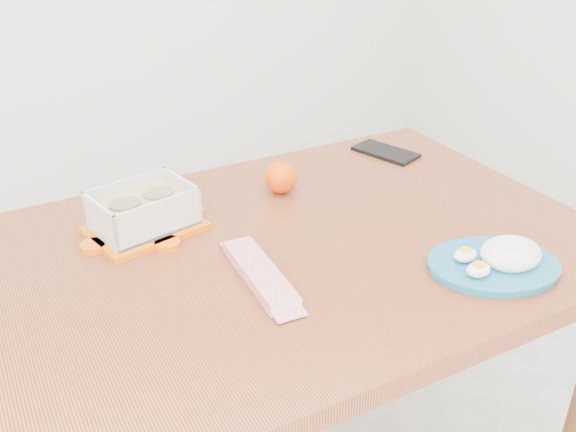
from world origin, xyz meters
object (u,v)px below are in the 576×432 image
orange_fruit (281,177)px  smartphone (386,152)px  dining_table (288,287)px  food_container (143,211)px  rice_plate (499,259)px

orange_fruit → smartphone: size_ratio=0.45×
dining_table → food_container: bearing=141.1°
orange_fruit → dining_table: bearing=-119.1°
orange_fruit → rice_plate: size_ratio=0.23×
dining_table → food_container: food_container is taller
food_container → smartphone: (0.66, 0.04, -0.04)m
dining_table → food_container: size_ratio=5.49×
dining_table → smartphone: size_ratio=7.86×
food_container → rice_plate: 0.67m
food_container → rice_plate: size_ratio=0.74×
smartphone → orange_fruit: bearing=172.5°
orange_fruit → food_container: bearing=-179.9°
food_container → rice_plate: bearing=-52.5°
orange_fruit → rice_plate: (0.16, -0.48, -0.02)m
food_container → dining_table: bearing=-51.0°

